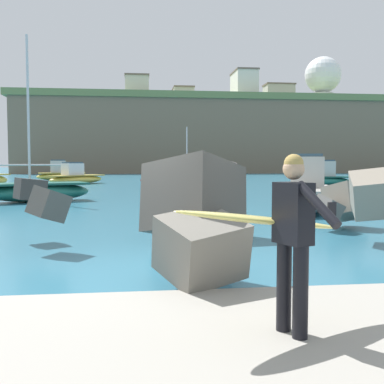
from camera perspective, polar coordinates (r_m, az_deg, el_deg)
ground_plane at (r=8.11m, az=-3.22°, el=-10.17°), size 400.00×400.00×0.00m
walkway_path at (r=4.30m, az=0.37°, el=-21.31°), size 48.00×4.40×0.24m
surfer_with_board at (r=4.71m, az=11.08°, el=-4.43°), size 2.07×1.45×1.78m
boat_near_left at (r=24.36m, az=-18.36°, el=0.14°), size 5.53×3.96×8.13m
boat_near_centre at (r=40.74m, az=15.79°, el=1.67°), size 4.77×2.72×2.19m
boat_near_right at (r=19.39m, az=13.87°, el=-0.11°), size 3.92×6.25×2.29m
boat_mid_left at (r=45.32m, az=-0.38°, el=1.75°), size 3.97×5.64×5.44m
boat_mid_centre at (r=52.75m, az=-15.73°, el=2.11°), size 5.59×2.68×2.28m
boat_far_left at (r=35.41m, az=-2.84°, el=1.40°), size 4.85×6.05×1.90m
boat_far_centre at (r=43.61m, az=-14.04°, el=1.77°), size 5.35×5.50×2.01m
mooring_buoy_inner at (r=47.09m, az=3.87°, el=1.50°), size 0.44×0.44×0.44m
headland_bluff at (r=101.90m, az=6.48°, el=6.62°), size 91.98×33.15×14.67m
radar_dome at (r=105.73m, az=15.73°, el=13.41°), size 7.64×7.64×9.78m
station_building_west at (r=103.86m, az=10.58°, el=11.74°), size 6.30×4.40×4.13m
station_building_central at (r=108.90m, az=-1.14°, el=11.47°), size 4.68×8.25×4.33m
station_building_east at (r=95.03m, az=6.39°, el=12.91°), size 4.33×7.69×5.35m
station_building_annex at (r=93.83m, az=-6.76°, el=12.63°), size 4.67×7.66×4.04m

